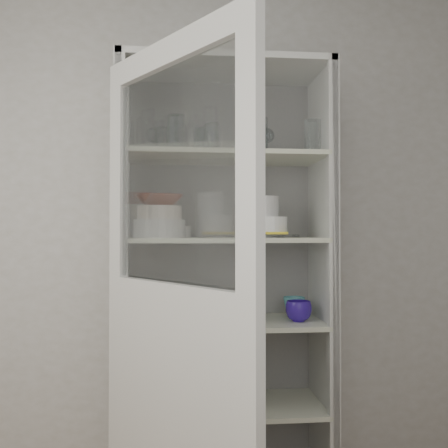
% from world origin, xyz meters
% --- Properties ---
extents(wall_back, '(3.60, 0.02, 2.60)m').
position_xyz_m(wall_back, '(0.00, 1.50, 1.30)').
color(wall_back, '#B1AFA6').
rests_on(wall_back, ground).
extents(pantry_cabinet, '(1.00, 0.45, 2.10)m').
position_xyz_m(pantry_cabinet, '(0.20, 1.34, 0.94)').
color(pantry_cabinet, silver).
rests_on(pantry_cabinet, floor).
extents(cupboard_door, '(0.55, 0.76, 2.00)m').
position_xyz_m(cupboard_door, '(-0.04, 0.68, 0.87)').
color(cupboard_door, silver).
rests_on(cupboard_door, floor).
extents(tumbler_0, '(0.10, 0.10, 0.16)m').
position_xyz_m(tumbler_0, '(-0.03, 1.13, 1.74)').
color(tumbler_0, silver).
rests_on(tumbler_0, shelf_glass).
extents(tumbler_1, '(0.10, 0.10, 0.15)m').
position_xyz_m(tumbler_1, '(-0.03, 1.11, 1.74)').
color(tumbler_1, silver).
rests_on(tumbler_1, shelf_glass).
extents(tumbler_2, '(0.08, 0.08, 0.13)m').
position_xyz_m(tumbler_2, '(0.14, 1.14, 1.72)').
color(tumbler_2, silver).
rests_on(tumbler_2, shelf_glass).
extents(tumbler_3, '(0.08, 0.08, 0.13)m').
position_xyz_m(tumbler_3, '(0.13, 1.15, 1.72)').
color(tumbler_3, silver).
rests_on(tumbler_3, shelf_glass).
extents(tumbler_4, '(0.10, 0.10, 0.15)m').
position_xyz_m(tumbler_4, '(0.35, 1.13, 1.74)').
color(tumbler_4, silver).
rests_on(tumbler_4, shelf_glass).
extents(tumbler_5, '(0.08, 0.08, 0.14)m').
position_xyz_m(tumbler_5, '(0.31, 1.15, 1.73)').
color(tumbler_5, silver).
rests_on(tumbler_5, shelf_glass).
extents(tumbler_6, '(0.10, 0.10, 0.16)m').
position_xyz_m(tumbler_6, '(0.61, 1.16, 1.74)').
color(tumbler_6, silver).
rests_on(tumbler_6, shelf_glass).
extents(tumbler_7, '(0.08, 0.08, 0.13)m').
position_xyz_m(tumbler_7, '(-0.10, 1.29, 1.73)').
color(tumbler_7, silver).
rests_on(tumbler_7, shelf_glass).
extents(tumbler_8, '(0.09, 0.09, 0.15)m').
position_xyz_m(tumbler_8, '(-0.01, 1.30, 1.74)').
color(tumbler_8, silver).
rests_on(tumbler_8, shelf_glass).
extents(tumbler_9, '(0.07, 0.07, 0.12)m').
position_xyz_m(tumbler_9, '(0.08, 1.24, 1.72)').
color(tumbler_9, silver).
rests_on(tumbler_9, shelf_glass).
extents(tumbler_10, '(0.08, 0.08, 0.12)m').
position_xyz_m(tumbler_10, '(0.10, 1.26, 1.72)').
color(tumbler_10, silver).
rests_on(tumbler_10, shelf_glass).
extents(tumbler_11, '(0.09, 0.09, 0.14)m').
position_xyz_m(tumbler_11, '(0.35, 1.29, 1.73)').
color(tumbler_11, silver).
rests_on(tumbler_11, shelf_glass).
extents(goblet_0, '(0.07, 0.07, 0.17)m').
position_xyz_m(goblet_0, '(-0.15, 1.39, 1.74)').
color(goblet_0, silver).
rests_on(goblet_0, shelf_glass).
extents(goblet_1, '(0.07, 0.07, 0.15)m').
position_xyz_m(goblet_1, '(0.10, 1.35, 1.74)').
color(goblet_1, silver).
rests_on(goblet_1, shelf_glass).
extents(goblet_2, '(0.08, 0.08, 0.18)m').
position_xyz_m(goblet_2, '(0.41, 1.40, 1.75)').
color(goblet_2, silver).
rests_on(goblet_2, shelf_glass).
extents(goblet_3, '(0.08, 0.08, 0.17)m').
position_xyz_m(goblet_3, '(0.43, 1.36, 1.75)').
color(goblet_3, silver).
rests_on(goblet_3, shelf_glass).
extents(plate_stack_front, '(0.24, 0.24, 0.08)m').
position_xyz_m(plate_stack_front, '(-0.11, 1.20, 1.30)').
color(plate_stack_front, white).
rests_on(plate_stack_front, shelf_plates).
extents(plate_stack_back, '(0.22, 0.22, 0.06)m').
position_xyz_m(plate_stack_back, '(-0.06, 1.37, 1.29)').
color(plate_stack_back, white).
rests_on(plate_stack_back, shelf_plates).
extents(cream_bowl, '(0.21, 0.21, 0.06)m').
position_xyz_m(cream_bowl, '(-0.11, 1.20, 1.38)').
color(cream_bowl, white).
rests_on(cream_bowl, plate_stack_front).
extents(terracotta_bowl, '(0.24, 0.24, 0.05)m').
position_xyz_m(terracotta_bowl, '(-0.11, 1.20, 1.44)').
color(terracotta_bowl, maroon).
rests_on(terracotta_bowl, cream_bowl).
extents(glass_platter, '(0.28, 0.28, 0.02)m').
position_xyz_m(glass_platter, '(0.42, 1.24, 1.27)').
color(glass_platter, silver).
rests_on(glass_platter, shelf_plates).
extents(yellow_trivet, '(0.19, 0.19, 0.01)m').
position_xyz_m(yellow_trivet, '(0.42, 1.24, 1.28)').
color(yellow_trivet, yellow).
rests_on(yellow_trivet, glass_platter).
extents(white_ramekin, '(0.21, 0.21, 0.07)m').
position_xyz_m(white_ramekin, '(0.42, 1.24, 1.32)').
color(white_ramekin, white).
rests_on(white_ramekin, yellow_trivet).
extents(grey_bowl_stack, '(0.14, 0.14, 0.20)m').
position_xyz_m(grey_bowl_stack, '(0.40, 1.25, 1.36)').
color(grey_bowl_stack, silver).
rests_on(grey_bowl_stack, shelf_plates).
extents(mug_blue, '(0.16, 0.16, 0.10)m').
position_xyz_m(mug_blue, '(0.55, 1.21, 0.91)').
color(mug_blue, '#271D91').
rests_on(mug_blue, shelf_mugs).
extents(mug_teal, '(0.14, 0.14, 0.10)m').
position_xyz_m(mug_teal, '(0.56, 1.33, 0.91)').
color(mug_teal, '#176E81').
rests_on(mug_teal, shelf_mugs).
extents(mug_white, '(0.13, 0.13, 0.10)m').
position_xyz_m(mug_white, '(0.26, 1.17, 0.91)').
color(mug_white, white).
rests_on(mug_white, shelf_mugs).
extents(teal_jar, '(0.08, 0.08, 0.10)m').
position_xyz_m(teal_jar, '(0.16, 1.33, 0.91)').
color(teal_jar, '#176E81').
rests_on(teal_jar, shelf_mugs).
extents(measuring_cups, '(0.11, 0.11, 0.04)m').
position_xyz_m(measuring_cups, '(0.03, 1.19, 0.88)').
color(measuring_cups, beige).
rests_on(measuring_cups, shelf_mugs).
extents(white_canister, '(0.14, 0.14, 0.14)m').
position_xyz_m(white_canister, '(-0.15, 1.32, 0.93)').
color(white_canister, white).
rests_on(white_canister, shelf_mugs).
extents(cream_dish, '(0.22, 0.22, 0.07)m').
position_xyz_m(cream_dish, '(0.21, 1.27, 0.50)').
color(cream_dish, white).
rests_on(cream_dish, shelf_bot).
extents(tin_box, '(0.21, 0.15, 0.06)m').
position_xyz_m(tin_box, '(0.27, 1.28, 0.49)').
color(tin_box, '#A2A3A8').
rests_on(tin_box, shelf_bot).
extents(tumbler_12, '(0.06, 0.06, 0.13)m').
position_xyz_m(tumbler_12, '(0.34, 1.24, 1.73)').
color(tumbler_12, silver).
rests_on(tumbler_12, shelf_glass).
extents(tumbler_13, '(0.07, 0.07, 0.14)m').
position_xyz_m(tumbler_13, '(0.29, 1.20, 1.73)').
color(tumbler_13, silver).
rests_on(tumbler_13, shelf_glass).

